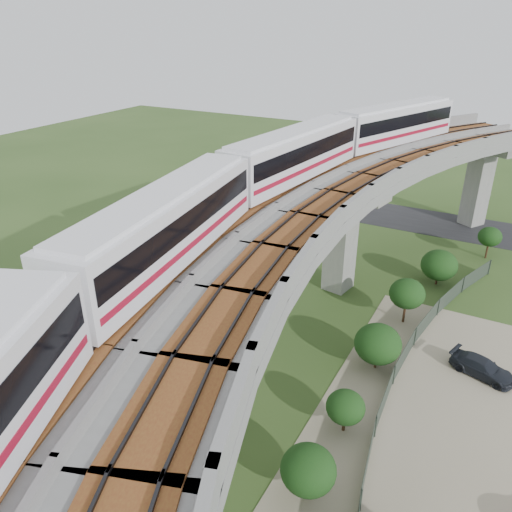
# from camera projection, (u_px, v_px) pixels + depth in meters

# --- Properties ---
(ground) EXTENTS (160.00, 160.00, 0.00)m
(ground) POSITION_uv_depth(u_px,v_px,m) (275.00, 347.00, 35.64)
(ground) COLOR #324D1E
(ground) RESTS_ON ground
(dirt_lot) EXTENTS (18.00, 26.00, 0.04)m
(dirt_lot) POSITION_uv_depth(u_px,v_px,m) (481.00, 436.00, 28.03)
(dirt_lot) COLOR gray
(dirt_lot) RESTS_ON ground
(asphalt_road) EXTENTS (60.00, 8.00, 0.03)m
(asphalt_road) POSITION_uv_depth(u_px,v_px,m) (387.00, 215.00, 59.41)
(asphalt_road) COLOR #232326
(asphalt_road) RESTS_ON ground
(viaduct) EXTENTS (19.58, 73.98, 11.40)m
(viaduct) POSITION_uv_depth(u_px,v_px,m) (334.00, 242.00, 30.07)
(viaduct) COLOR #99968E
(viaduct) RESTS_ON ground
(metro_train) EXTENTS (11.69, 61.32, 3.64)m
(metro_train) POSITION_uv_depth(u_px,v_px,m) (269.00, 191.00, 28.58)
(metro_train) COLOR white
(metro_train) RESTS_ON ground
(fence) EXTENTS (3.87, 38.73, 1.50)m
(fence) POSITION_uv_depth(u_px,v_px,m) (414.00, 381.00, 31.12)
(fence) COLOR #2D382D
(fence) RESTS_ON ground
(tree_0) EXTENTS (2.20, 2.20, 3.19)m
(tree_0) POSITION_uv_depth(u_px,v_px,m) (490.00, 237.00, 47.86)
(tree_0) COLOR #382314
(tree_0) RESTS_ON ground
(tree_1) EXTENTS (3.12, 3.12, 3.20)m
(tree_1) POSITION_uv_depth(u_px,v_px,m) (439.00, 265.00, 43.21)
(tree_1) COLOR #382314
(tree_1) RESTS_ON ground
(tree_2) EXTENTS (2.67, 2.67, 3.66)m
(tree_2) POSITION_uv_depth(u_px,v_px,m) (407.00, 294.00, 37.45)
(tree_2) COLOR #382314
(tree_2) RESTS_ON ground
(tree_3) EXTENTS (3.10, 3.10, 3.26)m
(tree_3) POSITION_uv_depth(u_px,v_px,m) (378.00, 344.00, 32.69)
(tree_3) COLOR #382314
(tree_3) RESTS_ON ground
(tree_4) EXTENTS (2.20, 2.20, 2.66)m
(tree_4) POSITION_uv_depth(u_px,v_px,m) (345.00, 407.00, 27.70)
(tree_4) COLOR #382314
(tree_4) RESTS_ON ground
(tree_5) EXTENTS (2.70, 2.70, 3.10)m
(tree_5) POSITION_uv_depth(u_px,v_px,m) (308.00, 470.00, 23.58)
(tree_5) COLOR #382314
(tree_5) RESTS_ON ground
(car_dark) EXTENTS (4.41, 2.80, 1.19)m
(car_dark) POSITION_uv_depth(u_px,v_px,m) (482.00, 367.00, 32.54)
(car_dark) COLOR black
(car_dark) RESTS_ON dirt_lot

